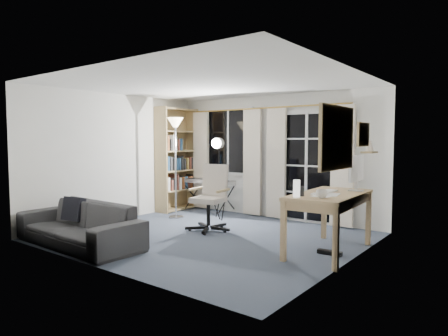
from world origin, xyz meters
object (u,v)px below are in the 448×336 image
(torchiere_lamp, at_px, (175,137))
(desk, at_px, (330,201))
(keyboard_piano, at_px, (209,182))
(monitor, at_px, (356,169))
(mug, at_px, (321,193))
(studio_light, at_px, (218,153))
(bookshelf, at_px, (175,162))
(office_chair, at_px, (212,191))
(sofa, at_px, (79,217))

(torchiere_lamp, distance_m, desk, 3.49)
(keyboard_piano, xyz_separation_m, monitor, (3.44, -0.94, 0.48))
(mug, bearing_deg, studio_light, 153.17)
(keyboard_piano, distance_m, monitor, 3.60)
(bookshelf, height_order, keyboard_piano, bookshelf)
(office_chair, xyz_separation_m, desk, (2.17, -0.16, 0.06))
(torchiere_lamp, relative_size, office_chair, 1.76)
(bookshelf, relative_size, torchiere_lamp, 1.13)
(desk, bearing_deg, bookshelf, 161.05)
(desk, distance_m, sofa, 3.56)
(bookshelf, relative_size, desk, 1.43)
(keyboard_piano, bearing_deg, monitor, -16.91)
(bookshelf, xyz_separation_m, mug, (4.11, -1.65, -0.18))
(mug, bearing_deg, bookshelf, 158.14)
(keyboard_piano, distance_m, desk, 3.53)
(keyboard_piano, height_order, office_chair, office_chair)
(office_chair, bearing_deg, desk, -13.46)
(monitor, distance_m, sofa, 4.02)
(studio_light, xyz_separation_m, office_chair, (0.42, -0.70, -0.63))
(bookshelf, xyz_separation_m, office_chair, (1.84, -0.99, -0.40))
(torchiere_lamp, xyz_separation_m, studio_light, (0.75, 0.38, -0.29))
(bookshelf, distance_m, studio_light, 1.46)
(bookshelf, xyz_separation_m, monitor, (4.20, -0.70, 0.06))
(keyboard_piano, xyz_separation_m, mug, (3.34, -1.89, 0.24))
(bookshelf, relative_size, mug, 16.72)
(bookshelf, distance_m, monitor, 4.26)
(studio_light, relative_size, office_chair, 1.44)
(office_chair, distance_m, monitor, 2.43)
(office_chair, height_order, sofa, office_chair)
(office_chair, distance_m, desk, 2.18)
(torchiere_lamp, distance_m, keyboard_piano, 1.31)
(bookshelf, distance_m, desk, 4.18)
(monitor, height_order, mug, monitor)
(studio_light, distance_m, mug, 3.04)
(office_chair, xyz_separation_m, monitor, (2.37, 0.29, 0.46))
(monitor, bearing_deg, bookshelf, 167.60)
(torchiere_lamp, xyz_separation_m, mug, (3.44, -0.98, -0.70))
(studio_light, xyz_separation_m, monitor, (2.79, -0.41, -0.17))
(bookshelf, distance_m, mug, 4.43)
(studio_light, height_order, office_chair, studio_light)
(bookshelf, height_order, torchiere_lamp, bookshelf)
(mug, xyz_separation_m, sofa, (-3.12, -1.35, -0.46))
(office_chair, bearing_deg, sofa, -122.20)
(desk, xyz_separation_m, sofa, (-3.02, -1.85, -0.30))
(bookshelf, bearing_deg, torchiere_lamp, -47.01)
(office_chair, height_order, mug, office_chair)
(bookshelf, height_order, monitor, bookshelf)
(bookshelf, bearing_deg, studio_light, -13.28)
(monitor, bearing_deg, torchiere_lamp, 176.54)
(office_chair, bearing_deg, studio_light, 111.81)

